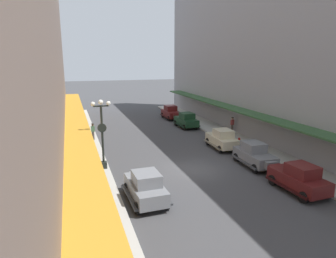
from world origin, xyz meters
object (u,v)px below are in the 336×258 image
object	(u,v)px
parked_car_1	(255,154)
parked_car_5	(299,177)
pedestrian_1	(90,140)
pedestrian_0	(232,125)
pedestrian_2	(93,132)
lamp_post_with_clock	(102,131)
parked_car_2	(146,186)
parked_car_3	(171,112)
parked_car_0	(222,138)
parked_car_4	(186,120)
fire_hydrant	(239,142)

from	to	relation	value
parked_car_1	parked_car_5	xyz separation A→B (m)	(-0.10, -4.93, 0.00)
parked_car_5	pedestrian_1	world-z (taller)	parked_car_5
parked_car_1	pedestrian_1	distance (m)	14.39
pedestrian_0	pedestrian_2	size ratio (longest dim) A/B	1.00
parked_car_1	lamp_post_with_clock	bearing A→B (deg)	166.41
lamp_post_with_clock	pedestrian_2	world-z (taller)	lamp_post_with_clock
parked_car_5	pedestrian_1	xyz separation A→B (m)	(-11.77, 13.07, 0.05)
parked_car_1	parked_car_2	bearing A→B (deg)	-161.23
pedestrian_0	parked_car_3	bearing A→B (deg)	110.08
parked_car_0	parked_car_5	xyz separation A→B (m)	(0.03, -9.97, 0.00)
lamp_post_with_clock	parked_car_3	bearing A→B (deg)	57.22
pedestrian_0	parked_car_4	bearing A→B (deg)	130.10
parked_car_2	parked_car_5	size ratio (longest dim) A/B	1.00
parked_car_0	parked_car_3	size ratio (longest dim) A/B	1.01
parked_car_1	pedestrian_0	bearing A→B (deg)	69.42
parked_car_5	lamp_post_with_clock	xyz separation A→B (m)	(-11.14, 7.65, 2.04)
parked_car_3	pedestrian_1	distance (m)	16.83
parked_car_5	parked_car_1	bearing A→B (deg)	88.85
parked_car_2	lamp_post_with_clock	world-z (taller)	lamp_post_with_clock
parked_car_1	pedestrian_2	size ratio (longest dim) A/B	2.57
parked_car_1	pedestrian_1	world-z (taller)	parked_car_1
lamp_post_with_clock	pedestrian_2	size ratio (longest dim) A/B	3.09
parked_car_0	parked_car_2	distance (m)	12.49
parked_car_3	parked_car_2	bearing A→B (deg)	-112.07
fire_hydrant	pedestrian_1	bearing A→B (deg)	165.82
parked_car_0	parked_car_1	bearing A→B (deg)	-88.53
parked_car_4	parked_car_3	bearing A→B (deg)	89.94
parked_car_4	parked_car_5	bearing A→B (deg)	-90.17
parked_car_4	parked_car_2	bearing A→B (deg)	-118.31
lamp_post_with_clock	parked_car_5	bearing A→B (deg)	-34.47
fire_hydrant	pedestrian_0	distance (m)	5.58
parked_car_2	fire_hydrant	world-z (taller)	parked_car_2
parked_car_0	lamp_post_with_clock	distance (m)	11.53
parked_car_2	pedestrian_1	distance (m)	11.61
lamp_post_with_clock	parked_car_0	bearing A→B (deg)	11.79
parked_car_5	pedestrian_2	size ratio (longest dim) A/B	2.58
parked_car_4	fire_hydrant	xyz separation A→B (m)	(1.55, -9.56, -0.38)
parked_car_4	parked_car_5	distance (m)	19.26
parked_car_0	parked_car_4	distance (m)	9.29
parked_car_0	parked_car_3	distance (m)	15.08
fire_hydrant	parked_car_5	bearing A→B (deg)	-99.43
fire_hydrant	pedestrian_0	bearing A→B (deg)	66.74
pedestrian_0	pedestrian_1	size ratio (longest dim) A/B	1.02
pedestrian_2	parked_car_5	bearing A→B (deg)	-55.38
parked_car_5	parked_car_3	bearing A→B (deg)	89.86
parked_car_1	pedestrian_2	world-z (taller)	parked_car_1
parked_car_0	parked_car_5	distance (m)	9.97
parked_car_1	pedestrian_2	xyz separation A→B (m)	(-11.32, 11.32, 0.07)
lamp_post_with_clock	fire_hydrant	size ratio (longest dim) A/B	6.29
pedestrian_0	pedestrian_2	xyz separation A→B (m)	(-15.03, 1.45, 0.00)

